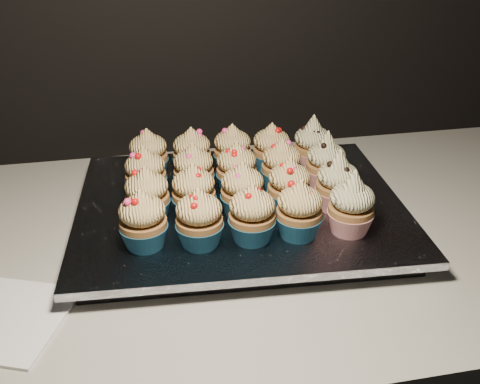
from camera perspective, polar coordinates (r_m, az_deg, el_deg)
The scene contains 24 objects.
worktop at distance 0.81m, azimuth -2.51°, elevation -5.31°, with size 2.44×0.64×0.04m, color beige.
napkin at distance 0.70m, azimuth -23.80°, elevation -12.26°, with size 0.14×0.14×0.00m, color white.
baking_tray at distance 0.82m, azimuth 0.00°, elevation -2.39°, with size 0.45×0.34×0.02m, color black.
foil_lining at distance 0.81m, azimuth 0.00°, elevation -1.36°, with size 0.49×0.38×0.01m, color silver.
cupcake_0 at distance 0.70m, azimuth -10.30°, elevation -3.04°, with size 0.06×0.06×0.08m.
cupcake_1 at distance 0.69m, azimuth -4.36°, elevation -2.92°, with size 0.06×0.06×0.08m.
cupcake_2 at distance 0.70m, azimuth 1.29°, elevation -2.46°, with size 0.06×0.06×0.08m.
cupcake_3 at distance 0.72m, azimuth 6.34°, elevation -2.02°, with size 0.06×0.06×0.08m.
cupcake_4 at distance 0.73m, azimuth 11.79°, elevation -1.45°, with size 0.06×0.06×0.10m.
cupcake_5 at distance 0.76m, azimuth -9.86°, elevation -0.41°, with size 0.06×0.06×0.08m.
cupcake_6 at distance 0.76m, azimuth -4.95°, elevation -0.06°, with size 0.06×0.06×0.08m.
cupcake_7 at distance 0.76m, azimuth 0.25°, elevation 0.12°, with size 0.06×0.06×0.08m.
cupcake_8 at distance 0.77m, azimuth 5.25°, elevation 0.58°, with size 0.06×0.06×0.08m.
cupcake_9 at distance 0.79m, azimuth 10.33°, elevation 0.91°, with size 0.06×0.06×0.10m.
cupcake_10 at distance 0.82m, azimuth -10.03°, elevation 1.88°, with size 0.06×0.06×0.08m.
cupcake_11 at distance 0.82m, azimuth -4.96°, elevation 2.29°, with size 0.06×0.06×0.08m.
cupcake_12 at distance 0.82m, azimuth -0.37°, elevation 2.43°, with size 0.06×0.06×0.08m.
cupcake_13 at distance 0.83m, azimuth 4.42°, elevation 2.81°, with size 0.06×0.06×0.08m.
cupcake_14 at distance 0.85m, azimuth 9.13°, elevation 3.09°, with size 0.06×0.06×0.10m.
cupcake_15 at distance 0.88m, azimuth -9.72°, elevation 3.92°, with size 0.06×0.06×0.08m.
cupcake_16 at distance 0.88m, azimuth -5.14°, elevation 4.11°, with size 0.06×0.06×0.08m.
cupcake_17 at distance 0.89m, azimuth -0.81°, elevation 4.50°, with size 0.06×0.06×0.08m.
cupcake_18 at distance 0.89m, azimuth 3.37°, elevation 4.61°, with size 0.06×0.06×0.08m.
cupcake_19 at distance 0.91m, azimuth 7.70°, elevation 5.00°, with size 0.06×0.06×0.10m.
Camera 1 is at (-0.10, 1.03, 1.34)m, focal length 40.00 mm.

